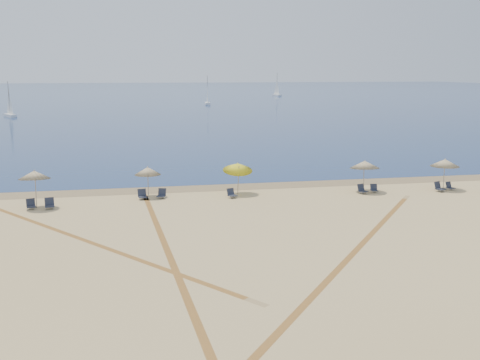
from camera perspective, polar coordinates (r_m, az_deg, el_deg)
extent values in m
plane|color=tan|center=(22.21, 10.14, -13.09)|extent=(160.00, 160.00, 0.00)
plane|color=#0C2151|center=(244.13, -9.31, 8.76)|extent=(500.00, 500.00, 0.00)
plane|color=olive|center=(44.43, -0.98, -0.67)|extent=(500.00, 500.00, 0.00)
cylinder|color=gray|center=(39.79, -20.01, -0.97)|extent=(0.05, 0.25, 2.41)
cone|color=#F7E8C9|center=(39.51, -20.13, 0.50)|extent=(2.10, 2.14, 0.73)
sphere|color=gray|center=(39.46, -20.16, 0.93)|extent=(0.08, 0.08, 0.08)
cylinder|color=gray|center=(41.20, -9.31, -0.29)|extent=(0.05, 0.05, 2.06)
cone|color=#F7E8C9|center=(41.04, -9.35, 0.92)|extent=(1.90, 1.90, 0.55)
sphere|color=gray|center=(40.99, -9.36, 1.33)|extent=(0.08, 0.08, 0.08)
cylinder|color=gray|center=(41.30, -0.17, -0.01)|extent=(0.05, 0.58, 2.22)
cone|color=yellow|center=(41.35, -0.23, 1.35)|extent=(2.20, 2.27, 1.05)
sphere|color=gray|center=(41.30, -0.23, 1.76)|extent=(0.08, 0.08, 0.08)
cylinder|color=gray|center=(43.52, 12.45, 0.31)|extent=(0.05, 0.19, 2.23)
cone|color=#F7E8C9|center=(43.30, 12.53, 1.55)|extent=(2.25, 2.28, 0.69)
sphere|color=gray|center=(43.25, 12.55, 1.94)|extent=(0.08, 0.08, 0.08)
cylinder|color=gray|center=(45.97, 19.99, 0.46)|extent=(0.05, 0.05, 2.23)
cone|color=#F7E8C9|center=(45.81, 20.07, 1.65)|extent=(2.17, 2.17, 0.55)
sphere|color=gray|center=(45.77, 20.10, 2.02)|extent=(0.08, 0.08, 0.08)
cube|color=#1D212D|center=(39.63, -20.42, -2.55)|extent=(0.68, 0.68, 0.05)
cube|color=#1D212D|center=(39.84, -20.48, -2.12)|extent=(0.59, 0.34, 0.50)
cylinder|color=#A5A5AD|center=(39.44, -20.78, -2.78)|extent=(0.02, 0.02, 0.18)
cylinder|color=#A5A5AD|center=(39.47, -20.13, -2.72)|extent=(0.02, 0.02, 0.18)
cube|color=#1D212D|center=(39.30, -18.74, -2.53)|extent=(0.69, 0.69, 0.05)
cube|color=#1D212D|center=(39.53, -18.78, -2.07)|extent=(0.63, 0.32, 0.53)
cylinder|color=#A5A5AD|center=(39.11, -19.12, -2.77)|extent=(0.03, 0.03, 0.20)
cylinder|color=#A5A5AD|center=(39.12, -18.42, -2.72)|extent=(0.03, 0.03, 0.20)
cube|color=#1D212D|center=(40.53, -9.84, -1.70)|extent=(0.69, 0.69, 0.05)
cube|color=#1D212D|center=(40.75, -9.93, -1.26)|extent=(0.62, 0.32, 0.53)
cylinder|color=#A5A5AD|center=(40.30, -10.16, -1.93)|extent=(0.03, 0.03, 0.19)
cylinder|color=#A5A5AD|center=(40.38, -9.49, -1.88)|extent=(0.03, 0.03, 0.19)
cube|color=#1D212D|center=(40.68, -8.00, -1.61)|extent=(0.73, 0.73, 0.05)
cube|color=#1D212D|center=(40.89, -7.90, -1.19)|extent=(0.61, 0.39, 0.51)
cylinder|color=#A5A5AD|center=(40.56, -8.29, -1.79)|extent=(0.02, 0.02, 0.19)
cylinder|color=#A5A5AD|center=(40.43, -7.67, -1.82)|extent=(0.02, 0.02, 0.19)
cube|color=#1D212D|center=(40.44, -0.77, -1.59)|extent=(0.71, 0.71, 0.05)
cube|color=#1D212D|center=(40.61, -0.97, -1.19)|extent=(0.59, 0.39, 0.49)
cylinder|color=#A5A5AD|center=(40.15, -0.99, -1.81)|extent=(0.02, 0.02, 0.18)
cylinder|color=#A5A5AD|center=(40.38, -0.45, -1.74)|extent=(0.02, 0.02, 0.18)
cube|color=#1D212D|center=(42.79, 12.40, -1.13)|extent=(0.74, 0.74, 0.05)
cube|color=#1D212D|center=(42.94, 12.16, -0.73)|extent=(0.62, 0.39, 0.52)
cylinder|color=#A5A5AD|center=(42.47, 12.27, -1.35)|extent=(0.03, 0.03, 0.19)
cylinder|color=#A5A5AD|center=(42.78, 12.73, -1.28)|extent=(0.03, 0.03, 0.19)
cube|color=#1D212D|center=(43.44, 13.47, -1.03)|extent=(0.59, 0.59, 0.05)
cube|color=#1D212D|center=(43.63, 13.40, -0.68)|extent=(0.54, 0.27, 0.46)
cylinder|color=#A5A5AD|center=(43.24, 13.31, -1.19)|extent=(0.02, 0.02, 0.17)
cylinder|color=#A5A5AD|center=(43.34, 13.83, -1.19)|extent=(0.02, 0.02, 0.17)
cube|color=#1D212D|center=(45.17, 19.69, -0.88)|extent=(0.81, 0.81, 0.06)
cube|color=#1D212D|center=(45.29, 19.40, -0.48)|extent=(0.65, 0.46, 0.55)
cylinder|color=#A5A5AD|center=(44.80, 19.64, -1.10)|extent=(0.03, 0.03, 0.20)
cylinder|color=#A5A5AD|center=(45.20, 20.00, -1.02)|extent=(0.03, 0.03, 0.20)
cube|color=#1D212D|center=(46.06, 20.61, -0.76)|extent=(0.65, 0.65, 0.05)
cube|color=#1D212D|center=(46.17, 20.39, -0.44)|extent=(0.54, 0.34, 0.46)
cylinder|color=#A5A5AD|center=(45.77, 20.56, -0.94)|extent=(0.02, 0.02, 0.17)
cylinder|color=#A5A5AD|center=(46.08, 20.88, -0.88)|extent=(0.02, 0.02, 0.17)
cube|color=white|center=(121.72, -22.28, 6.08)|extent=(3.27, 4.69, 0.51)
cylinder|color=gray|center=(121.52, -22.40, 7.64)|extent=(0.10, 0.10, 6.81)
cube|color=white|center=(154.05, -3.31, 7.76)|extent=(1.78, 5.33, 0.57)
cylinder|color=gray|center=(153.89, -3.33, 9.14)|extent=(0.11, 0.11, 7.62)
cube|color=white|center=(207.42, 3.76, 8.59)|extent=(2.30, 5.68, 0.60)
cylinder|color=gray|center=(207.29, 3.78, 9.67)|extent=(0.12, 0.12, 8.03)
plane|color=tan|center=(28.67, -7.27, -7.38)|extent=(29.60, 29.60, 0.00)
plane|color=tan|center=(29.71, -7.54, -6.72)|extent=(29.60, 29.60, 0.00)
plane|color=tan|center=(28.76, 11.29, -7.44)|extent=(39.26, 39.26, 0.00)
plane|color=tan|center=(29.78, 11.86, -6.83)|extent=(39.26, 39.26, 0.00)
plane|color=tan|center=(32.62, -16.58, -5.48)|extent=(39.17, 39.17, 0.00)
plane|color=tan|center=(33.54, -17.56, -5.08)|extent=(39.17, 39.17, 0.00)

